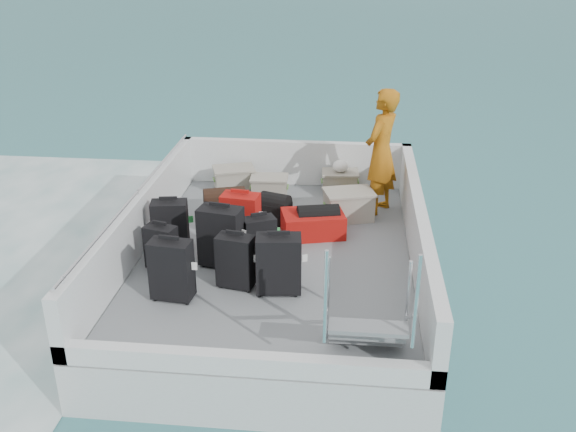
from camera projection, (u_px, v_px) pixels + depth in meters
The scene contains 23 objects.
ground at pixel (277, 294), 8.33m from camera, with size 160.00×160.00×0.00m, color #185453.
ferry_hull at pixel (277, 274), 8.21m from camera, with size 3.60×5.00×0.60m, color silver.
deck at pixel (276, 253), 8.08m from camera, with size 3.30×4.70×0.02m, color slate.
deck_fittings at pixel (302, 238), 7.60m from camera, with size 3.60×5.00×0.90m.
suitcase_0 at pixel (172, 271), 6.91m from camera, with size 0.45×0.25×0.69m, color black.
suitcase_1 at pixel (161, 248), 7.56m from camera, with size 0.37×0.21×0.55m, color black.
suitcase_2 at pixel (170, 225), 8.04m from camera, with size 0.44×0.27×0.64m, color black.
suitcase_3 at pixel (236, 262), 7.17m from camera, with size 0.41×0.24×0.63m, color black.
suitcase_4 at pixel (221, 237), 7.61m from camera, with size 0.50×0.30×0.74m, color black.
suitcase_5 at pixel (241, 218), 8.22m from camera, with size 0.47×0.28×0.65m, color #A30D0C.
suitcase_6 at pixel (279, 265), 7.05m from camera, with size 0.49×0.29×0.68m, color black.
suitcase_7 at pixel (259, 239), 7.80m from camera, with size 0.39×0.22×0.55m, color black.
suitcase_8 at pixel (313, 224), 8.48m from camera, with size 0.53×0.80×0.32m, color #A30D0C.
duffel_0 at pixel (225, 205), 9.05m from camera, with size 0.58×0.30×0.32m, color black, non-canonical shape.
duffel_1 at pixel (275, 211), 8.86m from camera, with size 0.40×0.30×0.32m, color black, non-canonical shape.
duffel_2 at pixel (318, 223), 8.48m from camera, with size 0.55×0.30×0.32m, color black, non-canonical shape.
crate_0 at pixel (234, 180), 9.92m from camera, with size 0.58×0.40×0.35m, color gray.
crate_1 at pixel (269, 188), 9.66m from camera, with size 0.52×0.36×0.31m, color gray.
crate_2 at pixel (340, 183), 9.86m from camera, with size 0.51×0.35×0.31m, color gray.
crate_3 at pixel (349, 206), 8.95m from camera, with size 0.63×0.44×0.38m, color gray.
yellow_bag at pixel (349, 197), 9.44m from camera, with size 0.28×0.26×0.22m, color yellow.
white_bag at pixel (340, 168), 9.76m from camera, with size 0.24×0.24×0.18m, color white.
passenger at pixel (381, 152), 8.91m from camera, with size 0.66×0.42×1.78m, color orange.
Camera 1 is at (0.89, -7.15, 4.31)m, focal length 40.00 mm.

